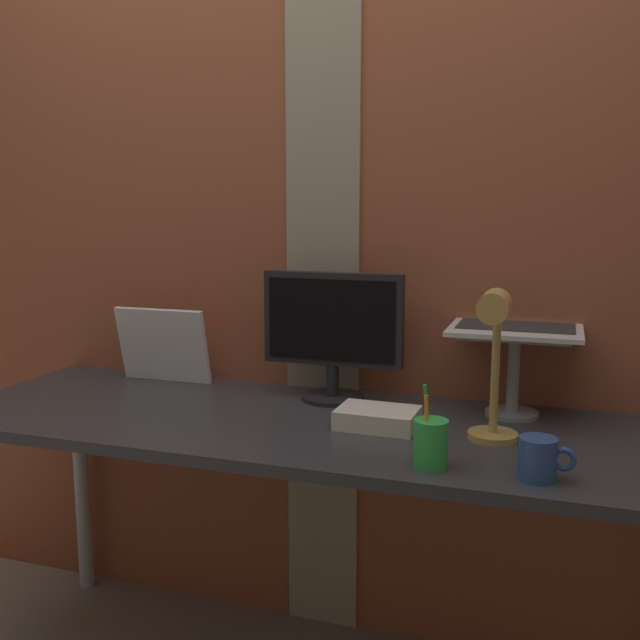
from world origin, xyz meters
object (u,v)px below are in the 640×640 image
object	(u,v)px
whiteboard_panel	(163,345)
monitor	(333,327)
desk_lamp	(494,350)
pen_cup	(431,443)
laptop	(518,306)
coffee_mug	(539,459)

from	to	relation	value
whiteboard_panel	monitor	bearing A→B (deg)	-2.75
desk_lamp	pen_cup	size ratio (longest dim) A/B	2.08
laptop	pen_cup	bearing A→B (deg)	-104.87
laptop	desk_lamp	xyz separation A→B (m)	(-0.03, -0.34, -0.06)
monitor	whiteboard_panel	world-z (taller)	monitor
laptop	coffee_mug	world-z (taller)	laptop
monitor	laptop	world-z (taller)	laptop
monitor	laptop	xyz separation A→B (m)	(0.50, 0.08, 0.07)
laptop	desk_lamp	bearing A→B (deg)	-94.89
pen_cup	whiteboard_panel	bearing A→B (deg)	153.09
monitor	pen_cup	size ratio (longest dim) A/B	2.28
laptop	desk_lamp	distance (m)	0.35
laptop	whiteboard_panel	world-z (taller)	laptop
whiteboard_panel	desk_lamp	bearing A→B (deg)	-15.72
coffee_mug	laptop	bearing A→B (deg)	99.11
monitor	pen_cup	bearing A→B (deg)	-50.85
laptop	whiteboard_panel	distance (m)	1.09
monitor	whiteboard_panel	xyz separation A→B (m)	(-0.57, 0.03, -0.09)
laptop	coffee_mug	xyz separation A→B (m)	(0.08, -0.52, -0.24)
coffee_mug	pen_cup	bearing A→B (deg)	179.97
laptop	coffee_mug	size ratio (longest dim) A/B	2.94
pen_cup	desk_lamp	bearing A→B (deg)	58.67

